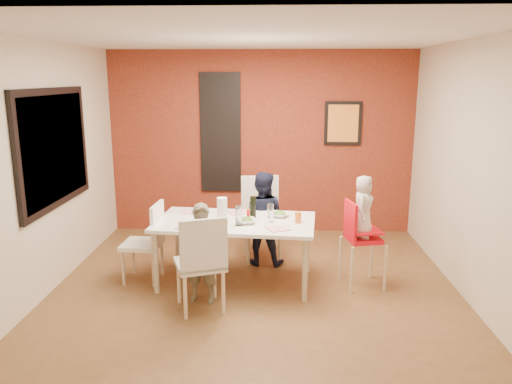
{
  "coord_description": "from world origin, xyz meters",
  "views": [
    {
      "loc": [
        0.21,
        -5.16,
        2.32
      ],
      "look_at": [
        0.0,
        0.3,
        1.05
      ],
      "focal_mm": 35.0,
      "sensor_mm": 36.0,
      "label": 1
    }
  ],
  "objects_px": {
    "child_far": "(262,218)",
    "toddler": "(363,206)",
    "chair_near": "(202,259)",
    "paper_towel_roll": "(222,209)",
    "chair_left": "(149,238)",
    "high_chair": "(360,236)",
    "child_near": "(202,254)",
    "dining_table": "(235,226)",
    "wine_bottle": "(253,208)",
    "chair_far": "(261,213)"
  },
  "relations": [
    {
      "from": "dining_table",
      "to": "child_far",
      "type": "height_order",
      "value": "child_far"
    },
    {
      "from": "high_chair",
      "to": "child_far",
      "type": "bearing_deg",
      "value": 47.31
    },
    {
      "from": "chair_left",
      "to": "child_far",
      "type": "xyz_separation_m",
      "value": [
        1.28,
        0.6,
        0.07
      ]
    },
    {
      "from": "chair_left",
      "to": "high_chair",
      "type": "xyz_separation_m",
      "value": [
        2.38,
        -0.06,
        0.08
      ]
    },
    {
      "from": "child_far",
      "to": "toddler",
      "type": "distance_m",
      "value": 1.35
    },
    {
      "from": "chair_far",
      "to": "chair_left",
      "type": "distance_m",
      "value": 1.53
    },
    {
      "from": "chair_near",
      "to": "high_chair",
      "type": "xyz_separation_m",
      "value": [
        1.66,
        0.71,
        0.03
      ]
    },
    {
      "from": "chair_far",
      "to": "chair_left",
      "type": "xyz_separation_m",
      "value": [
        -1.26,
        -0.86,
        -0.07
      ]
    },
    {
      "from": "chair_far",
      "to": "paper_towel_roll",
      "type": "bearing_deg",
      "value": -125.12
    },
    {
      "from": "toddler",
      "to": "paper_towel_roll",
      "type": "relative_size",
      "value": 2.65
    },
    {
      "from": "chair_far",
      "to": "child_far",
      "type": "bearing_deg",
      "value": -95.83
    },
    {
      "from": "chair_far",
      "to": "child_near",
      "type": "bearing_deg",
      "value": -121.8
    },
    {
      "from": "child_far",
      "to": "wine_bottle",
      "type": "height_order",
      "value": "child_far"
    },
    {
      "from": "chair_far",
      "to": "child_near",
      "type": "xyz_separation_m",
      "value": [
        -0.57,
        -1.38,
        -0.06
      ]
    },
    {
      "from": "chair_far",
      "to": "child_near",
      "type": "height_order",
      "value": "child_near"
    },
    {
      "from": "dining_table",
      "to": "high_chair",
      "type": "xyz_separation_m",
      "value": [
        1.39,
        -0.06,
        -0.08
      ]
    },
    {
      "from": "chair_near",
      "to": "chair_far",
      "type": "relative_size",
      "value": 0.95
    },
    {
      "from": "paper_towel_roll",
      "to": "chair_near",
      "type": "bearing_deg",
      "value": -99.41
    },
    {
      "from": "dining_table",
      "to": "chair_far",
      "type": "bearing_deg",
      "value": 72.65
    },
    {
      "from": "toddler",
      "to": "paper_towel_roll",
      "type": "height_order",
      "value": "toddler"
    },
    {
      "from": "chair_left",
      "to": "child_far",
      "type": "distance_m",
      "value": 1.41
    },
    {
      "from": "dining_table",
      "to": "toddler",
      "type": "relative_size",
      "value": 2.69
    },
    {
      "from": "chair_near",
      "to": "toddler",
      "type": "relative_size",
      "value": 1.46
    },
    {
      "from": "child_near",
      "to": "toddler",
      "type": "distance_m",
      "value": 1.83
    },
    {
      "from": "chair_near",
      "to": "child_far",
      "type": "distance_m",
      "value": 1.48
    },
    {
      "from": "chair_near",
      "to": "wine_bottle",
      "type": "xyz_separation_m",
      "value": [
        0.47,
        0.84,
        0.31
      ]
    },
    {
      "from": "paper_towel_roll",
      "to": "child_far",
      "type": "bearing_deg",
      "value": 54.47
    },
    {
      "from": "child_near",
      "to": "child_far",
      "type": "bearing_deg",
      "value": 69.85
    },
    {
      "from": "child_near",
      "to": "toddler",
      "type": "height_order",
      "value": "toddler"
    },
    {
      "from": "paper_towel_roll",
      "to": "high_chair",
      "type": "bearing_deg",
      "value": -2.21
    },
    {
      "from": "dining_table",
      "to": "chair_far",
      "type": "xyz_separation_m",
      "value": [
        0.27,
        0.86,
        -0.08
      ]
    },
    {
      "from": "chair_near",
      "to": "paper_towel_roll",
      "type": "xyz_separation_m",
      "value": [
        0.13,
        0.77,
        0.31
      ]
    },
    {
      "from": "chair_far",
      "to": "paper_towel_roll",
      "type": "height_order",
      "value": "chair_far"
    },
    {
      "from": "high_chair",
      "to": "child_near",
      "type": "distance_m",
      "value": 1.76
    },
    {
      "from": "toddler",
      "to": "wine_bottle",
      "type": "bearing_deg",
      "value": 104.08
    },
    {
      "from": "child_near",
      "to": "high_chair",
      "type": "bearing_deg",
      "value": 22.79
    },
    {
      "from": "child_near",
      "to": "chair_left",
      "type": "bearing_deg",
      "value": 150.22
    },
    {
      "from": "toddler",
      "to": "chair_near",
      "type": "bearing_deg",
      "value": 132.6
    },
    {
      "from": "child_near",
      "to": "paper_towel_roll",
      "type": "height_order",
      "value": "child_near"
    },
    {
      "from": "chair_near",
      "to": "child_near",
      "type": "height_order",
      "value": "child_near"
    },
    {
      "from": "chair_near",
      "to": "chair_left",
      "type": "relative_size",
      "value": 1.09
    },
    {
      "from": "chair_near",
      "to": "paper_towel_roll",
      "type": "height_order",
      "value": "chair_near"
    },
    {
      "from": "child_far",
      "to": "wine_bottle",
      "type": "relative_size",
      "value": 4.49
    },
    {
      "from": "child_far",
      "to": "toddler",
      "type": "xyz_separation_m",
      "value": [
        1.13,
        -0.65,
        0.34
      ]
    },
    {
      "from": "wine_bottle",
      "to": "paper_towel_roll",
      "type": "distance_m",
      "value": 0.35
    },
    {
      "from": "dining_table",
      "to": "chair_near",
      "type": "bearing_deg",
      "value": -109.62
    },
    {
      "from": "wine_bottle",
      "to": "chair_left",
      "type": "bearing_deg",
      "value": -176.73
    },
    {
      "from": "chair_left",
      "to": "toddler",
      "type": "distance_m",
      "value": 2.44
    },
    {
      "from": "chair_left",
      "to": "wine_bottle",
      "type": "height_order",
      "value": "wine_bottle"
    },
    {
      "from": "dining_table",
      "to": "child_near",
      "type": "bearing_deg",
      "value": -120.18
    }
  ]
}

